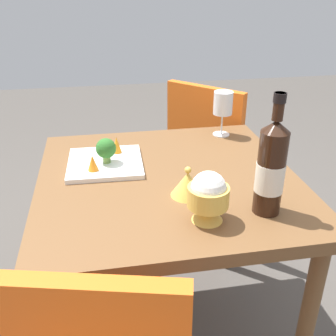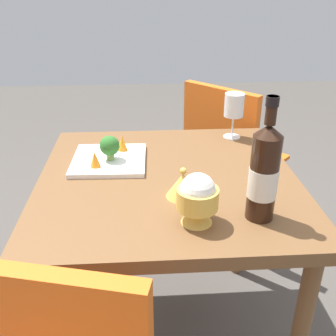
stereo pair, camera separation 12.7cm
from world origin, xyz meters
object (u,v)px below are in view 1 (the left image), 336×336
object	(u,v)px
carrot_garnish_left	(93,163)
chair_by_wall	(211,146)
serving_plate	(105,163)
carrot_garnish_right	(117,145)
wine_bottle	(271,168)
broccoli_floret	(106,149)
rice_bowl_lid	(188,184)
wine_glass	(223,104)
rice_bowl	(208,196)

from	to	relation	value
carrot_garnish_left	chair_by_wall	bearing A→B (deg)	-44.12
serving_plate	carrot_garnish_right	size ratio (longest dim) A/B	4.44
wine_bottle	broccoli_floret	size ratio (longest dim) A/B	3.90
wine_bottle	rice_bowl_lid	bearing A→B (deg)	57.70
wine_bottle	rice_bowl_lid	xyz separation A→B (m)	(0.12, 0.19, -0.09)
wine_glass	carrot_garnish_left	world-z (taller)	wine_glass
chair_by_wall	broccoli_floret	size ratio (longest dim) A/B	9.91
rice_bowl	broccoli_floret	size ratio (longest dim) A/B	1.65
chair_by_wall	rice_bowl_lid	size ratio (longest dim) A/B	8.50
wine_bottle	carrot_garnish_left	distance (m)	0.57
serving_plate	broccoli_floret	bearing A→B (deg)	-153.97
chair_by_wall	wine_glass	bearing A→B (deg)	-53.83
rice_bowl	broccoli_floret	xyz separation A→B (m)	(0.37, 0.25, -0.01)
chair_by_wall	broccoli_floret	world-z (taller)	chair_by_wall
wine_bottle	carrot_garnish_left	size ratio (longest dim) A/B	6.27
rice_bowl_lid	broccoli_floret	size ratio (longest dim) A/B	1.17
chair_by_wall	serving_plate	bearing A→B (deg)	-89.26
broccoli_floret	carrot_garnish_left	bearing A→B (deg)	138.59
serving_plate	carrot_garnish_left	distance (m)	0.08
wine_glass	rice_bowl	size ratio (longest dim) A/B	1.26
rice_bowl	serving_plate	xyz separation A→B (m)	(0.39, 0.26, -0.07)
carrot_garnish_left	serving_plate	bearing A→B (deg)	-31.61
wine_glass	carrot_garnish_right	bearing A→B (deg)	107.74
carrot_garnish_right	wine_bottle	bearing A→B (deg)	-138.74
wine_bottle	wine_glass	bearing A→B (deg)	-4.75
rice_bowl	rice_bowl_lid	xyz separation A→B (m)	(0.14, 0.02, -0.04)
rice_bowl	serving_plate	size ratio (longest dim) A/B	0.55
rice_bowl	broccoli_floret	bearing A→B (deg)	33.86
broccoli_floret	carrot_garnish_right	xyz separation A→B (m)	(0.08, -0.04, -0.02)
serving_plate	carrot_garnish_right	distance (m)	0.09
rice_bowl_lid	serving_plate	distance (m)	0.34
serving_plate	broccoli_floret	world-z (taller)	broccoli_floret
wine_glass	carrot_garnish_right	world-z (taller)	wine_glass
carrot_garnish_left	carrot_garnish_right	bearing A→B (deg)	-33.18
rice_bowl_lid	carrot_garnish_left	world-z (taller)	rice_bowl_lid
carrot_garnish_left	broccoli_floret	bearing A→B (deg)	-41.41
wine_bottle	carrot_garnish_right	size ratio (longest dim) A/B	5.76
wine_bottle	carrot_garnish_right	world-z (taller)	wine_bottle
wine_bottle	serving_plate	xyz separation A→B (m)	(0.37, 0.43, -0.12)
rice_bowl_lid	broccoli_floret	bearing A→B (deg)	43.94
chair_by_wall	carrot_garnish_right	xyz separation A→B (m)	(-0.46, 0.49, 0.24)
carrot_garnish_left	wine_glass	bearing A→B (deg)	-62.55
rice_bowl	carrot_garnish_right	size ratio (longest dim) A/B	2.44
chair_by_wall	rice_bowl_lid	world-z (taller)	chair_by_wall
wine_bottle	broccoli_floret	distance (m)	0.56
rice_bowl	rice_bowl_lid	distance (m)	0.14
chair_by_wall	wine_bottle	size ratio (longest dim) A/B	2.54
serving_plate	wine_glass	bearing A→B (deg)	-66.91
chair_by_wall	carrot_garnish_right	world-z (taller)	chair_by_wall
serving_plate	broccoli_floret	xyz separation A→B (m)	(-0.01, -0.01, 0.06)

